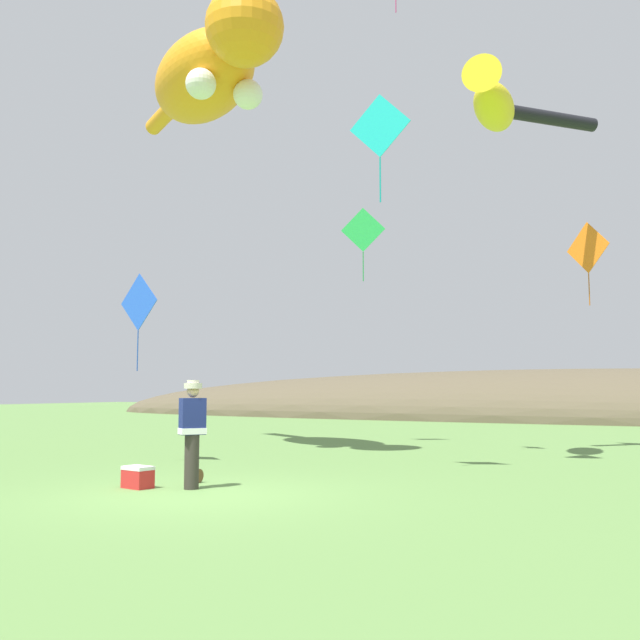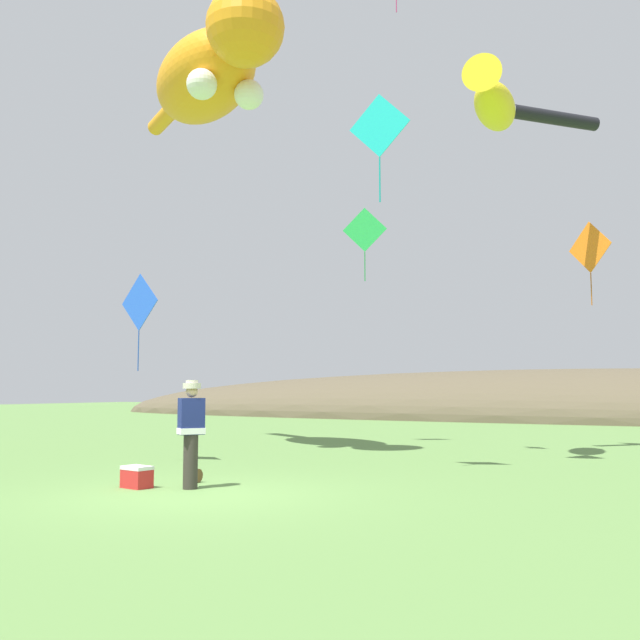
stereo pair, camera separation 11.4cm
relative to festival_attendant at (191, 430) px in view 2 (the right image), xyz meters
name	(u,v)px [view 2 (the right image)]	position (x,y,z in m)	size (l,w,h in m)	color
ground_plane	(195,495)	(0.48, -0.47, -0.95)	(120.00, 120.00, 0.00)	#5B8442
distant_hill_ridge	(599,420)	(2.19, 30.74, -0.95)	(62.18, 13.88, 5.46)	brown
festival_attendant	(191,430)	(0.00, 0.00, 0.00)	(0.45, 0.49, 1.77)	#332D28
kite_spool	(195,476)	(-0.44, 0.68, -0.83)	(0.15, 0.24, 0.24)	olive
picnic_cooler	(137,477)	(-0.85, -0.33, -0.77)	(0.54, 0.40, 0.36)	red
kite_giant_cat	(212,71)	(-3.85, 5.37, 9.21)	(7.40, 5.02, 2.53)	orange
kite_fish_windsock	(493,101)	(3.43, 6.42, 7.28)	(1.27, 3.25, 0.98)	yellow
kite_tube_streamer	(552,118)	(4.18, 9.50, 7.80)	(2.10, 2.34, 0.44)	black
kite_diamond_green	(365,230)	(-1.48, 9.88, 5.47)	(1.31, 0.39, 2.26)	green
kite_diamond_orange	(590,248)	(4.74, 11.29, 4.58)	(1.23, 0.78, 2.35)	orange
kite_diamond_teal	(379,126)	(2.06, 3.07, 5.81)	(1.28, 0.07, 2.18)	#19BFBF
kite_diamond_blue	(140,303)	(-3.65, 2.61, 2.60)	(1.27, 0.24, 2.19)	blue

